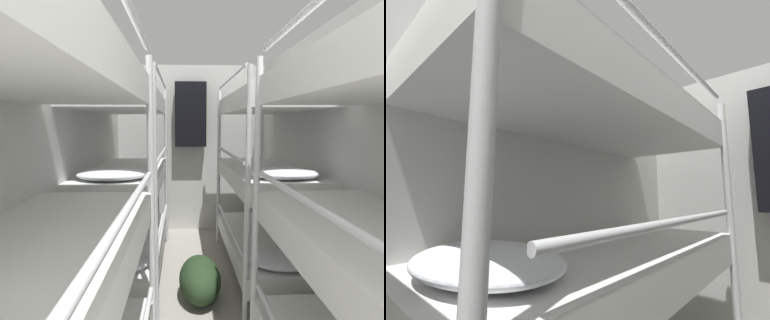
% 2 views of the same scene
% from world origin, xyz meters
% --- Properties ---
extents(bunk_stack_left_far, '(0.73, 1.75, 2.04)m').
position_xyz_m(bunk_stack_left_far, '(-0.69, 3.33, 1.06)').
color(bunk_stack_left_far, silver).
rests_on(bunk_stack_left_far, ground_plane).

